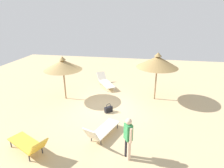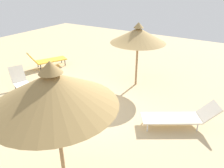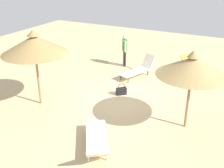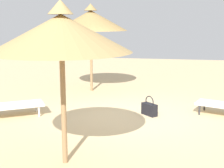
{
  "view_description": "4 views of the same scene",
  "coord_description": "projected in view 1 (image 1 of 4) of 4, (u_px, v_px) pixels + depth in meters",
  "views": [
    {
      "loc": [
        -1.89,
        9.14,
        4.92
      ],
      "look_at": [
        -0.12,
        -0.62,
        1.13
      ],
      "focal_mm": 30.22,
      "sensor_mm": 36.0,
      "label": 1
    },
    {
      "loc": [
        -4.89,
        -4.2,
        4.05
      ],
      "look_at": [
        0.47,
        -0.85,
        1.0
      ],
      "focal_mm": 34.74,
      "sensor_mm": 36.0,
      "label": 2
    },
    {
      "loc": [
        4.16,
        -8.67,
        4.99
      ],
      "look_at": [
        0.16,
        -0.86,
        1.09
      ],
      "focal_mm": 44.49,
      "sensor_mm": 36.0,
      "label": 3
    },
    {
      "loc": [
        7.28,
        1.0,
        2.29
      ],
      "look_at": [
        0.99,
        -0.17,
        0.99
      ],
      "focal_mm": 49.72,
      "sensor_mm": 36.0,
      "label": 4
    }
  ],
  "objects": [
    {
      "name": "parasol_umbrella_edge",
      "position": [
        63.0,
        65.0,
        10.76
      ],
      "size": [
        2.19,
        2.19,
        2.61
      ],
      "color": "olive",
      "rests_on": "ground"
    },
    {
      "name": "person_standing_far_left",
      "position": [
        128.0,
        136.0,
        6.48
      ],
      "size": [
        0.34,
        0.42,
        1.62
      ],
      "color": "black",
      "rests_on": "ground"
    },
    {
      "name": "ground",
      "position": [
        108.0,
        108.0,
        10.49
      ],
      "size": [
        24.0,
        24.0,
        0.1
      ],
      "primitive_type": "cube",
      "color": "tan"
    },
    {
      "name": "parasol_umbrella_center",
      "position": [
        158.0,
        62.0,
        10.62
      ],
      "size": [
        2.36,
        2.36,
        2.84
      ],
      "color": "olive",
      "rests_on": "ground"
    },
    {
      "name": "handbag",
      "position": [
        109.0,
        109.0,
        9.87
      ],
      "size": [
        0.42,
        0.42,
        0.49
      ],
      "color": "black",
      "rests_on": "ground"
    },
    {
      "name": "lounge_chair_back",
      "position": [
        101.0,
        130.0,
        7.77
      ],
      "size": [
        1.2,
        2.01,
        0.88
      ],
      "color": "silver",
      "rests_on": "ground"
    },
    {
      "name": "lounge_chair_near_right",
      "position": [
        29.0,
        144.0,
        6.92
      ],
      "size": [
        1.92,
        1.36,
        0.84
      ],
      "color": "gold",
      "rests_on": "ground"
    },
    {
      "name": "lounge_chair_near_left",
      "position": [
        105.0,
        81.0,
        13.31
      ],
      "size": [
        1.72,
        2.22,
        0.76
      ],
      "color": "silver",
      "rests_on": "ground"
    }
  ]
}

